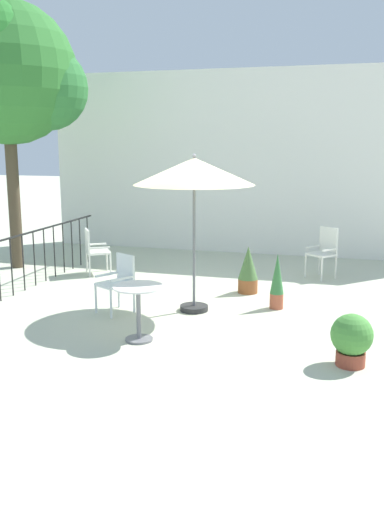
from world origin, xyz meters
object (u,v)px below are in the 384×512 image
patio_chair_0 (119,279)px  patio_chair_1 (94,248)px  cafe_table_0 (138,303)px  potted_plant_2 (248,270)px  shade_tree (9,73)px  patio_umbrella_0 (194,173)px  patio_chair_2 (324,249)px  potted_plant_3 (352,338)px  potted_plant_0 (277,281)px

patio_chair_0 → patio_chair_1: (-1.49, 2.23, 0.00)m
cafe_table_0 → potted_plant_2: bearing=71.2°
shade_tree → patio_umbrella_0: shade_tree is taller
potted_plant_2 → shade_tree: bearing=171.7°
patio_chair_0 → patio_chair_1: size_ratio=0.99×
patio_chair_2 → patio_chair_0: bearing=-132.5°
patio_chair_1 → potted_plant_3: (4.97, -3.47, -0.18)m
patio_chair_2 → potted_plant_2: 1.94m
patio_chair_2 → potted_plant_0: 2.41m
potted_plant_2 → patio_umbrella_0: bearing=-115.6°
potted_plant_0 → cafe_table_0: bearing=-128.3°
potted_plant_0 → potted_plant_2: size_ratio=1.07×
patio_chair_0 → patio_chair_2: 4.31m
patio_chair_2 → potted_plant_2: size_ratio=1.19×
shade_tree → potted_plant_3: 8.45m
patio_umbrella_0 → shade_tree: bearing=155.3°
potted_plant_2 → patio_chair_0: bearing=-135.8°
patio_chair_2 → potted_plant_0: size_ratio=1.11×
patio_umbrella_0 → cafe_table_0: size_ratio=3.24×
patio_chair_2 → patio_umbrella_0: bearing=-123.0°
potted_plant_0 → patio_chair_1: bearing=160.1°
shade_tree → patio_umbrella_0: 5.12m
patio_chair_0 → potted_plant_0: (2.32, 0.85, -0.08)m
shade_tree → patio_chair_2: 7.08m
potted_plant_2 → potted_plant_0: bearing=-53.1°
potted_plant_3 → potted_plant_2: bearing=121.3°
patio_chair_0 → patio_umbrella_0: bearing=19.1°
potted_plant_3 → patio_chair_2: bearing=97.2°
cafe_table_0 → potted_plant_0: potted_plant_0 is taller
patio_umbrella_0 → potted_plant_0: 2.14m
potted_plant_2 → patio_chair_1: bearing=169.9°
patio_chair_0 → shade_tree: bearing=143.8°
patio_umbrella_0 → potted_plant_3: patio_umbrella_0 is taller
patio_umbrella_0 → potted_plant_2: (0.61, 1.28, -1.72)m
shade_tree → patio_chair_1: size_ratio=5.89×
potted_plant_0 → patio_chair_2: bearing=75.7°
potted_plant_0 → potted_plant_3: size_ratio=1.40×
patio_umbrella_0 → cafe_table_0: 2.23m
patio_chair_2 → potted_plant_2: patio_chair_2 is taller
patio_chair_0 → potted_plant_3: bearing=-19.6°
potted_plant_0 → potted_plant_3: 2.39m
patio_chair_1 → patio_chair_0: bearing=-56.2°
shade_tree → patio_chair_0: bearing=-36.2°
patio_chair_2 → potted_plant_3: 4.46m
patio_umbrella_0 → patio_chair_0: size_ratio=2.71×
shade_tree → potted_plant_2: 6.13m
patio_chair_1 → potted_plant_2: 3.26m
potted_plant_3 → patio_umbrella_0: bearing=145.7°
patio_chair_0 → potted_plant_3: (3.47, -1.24, -0.18)m
cafe_table_0 → patio_chair_1: 4.04m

